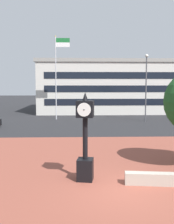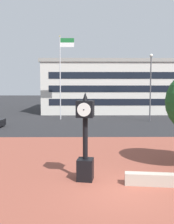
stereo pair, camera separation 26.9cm
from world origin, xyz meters
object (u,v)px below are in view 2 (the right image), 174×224
at_px(street_clock, 85,140).
at_px(flagpole_primary, 62,70).
at_px(civic_building, 116,87).
at_px(street_lamp_post, 151,81).

bearing_deg(street_clock, flagpole_primary, 106.39).
relative_size(civic_building, street_lamp_post, 3.02).
height_order(civic_building, street_lamp_post, civic_building).
xyz_separation_m(flagpole_primary, street_lamp_post, (10.10, -2.10, -1.33)).
distance_m(flagpole_primary, street_lamp_post, 10.40).
height_order(street_clock, flagpole_primary, flagpole_primary).
bearing_deg(street_lamp_post, civic_building, 98.72).
xyz_separation_m(street_clock, flagpole_primary, (-2.74, 20.97, 4.13)).
relative_size(street_clock, flagpole_primary, 0.38).
bearing_deg(civic_building, flagpole_primary, -123.13).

